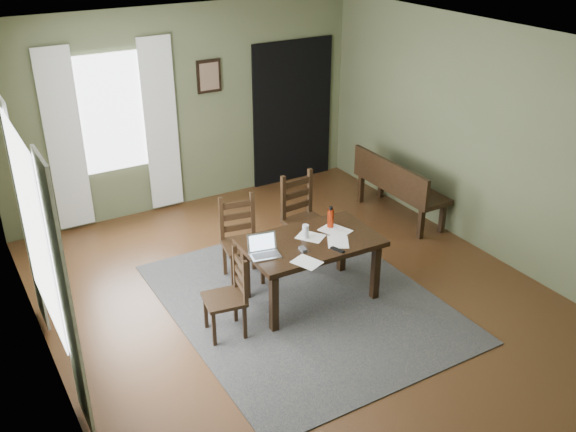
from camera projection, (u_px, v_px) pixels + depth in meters
ground at (302, 303)px, 6.84m from camera, size 5.00×6.00×0.01m
room_shell at (304, 142)px, 6.04m from camera, size 5.02×6.02×2.71m
rug at (302, 302)px, 6.83m from camera, size 2.60×3.20×0.01m
dining_table at (311, 247)px, 6.63m from camera, size 1.42×0.88×0.70m
chair_end at (229, 296)px, 6.17m from camera, size 0.44×0.43×0.87m
chair_back_left at (241, 241)px, 7.08m from camera, size 0.49×0.49×0.96m
chair_back_right at (304, 218)px, 7.50m from camera, size 0.48×0.49×1.02m
bench at (397, 183)px, 8.45m from camera, size 0.47×1.48×0.83m
laptop at (264, 249)px, 6.31m from camera, size 0.33×0.28×0.20m
computer_mouse at (303, 249)px, 6.39m from camera, size 0.06×0.10×0.03m
tv_remote at (337, 250)px, 6.40m from camera, size 0.09×0.16×0.02m
drinking_glass at (306, 231)px, 6.61m from camera, size 0.07×0.07×0.15m
water_bottle at (331, 218)px, 6.81m from camera, size 0.09×0.09×0.24m
paper_b at (338, 242)px, 6.56m from camera, size 0.32×0.34×0.00m
paper_c at (311, 237)px, 6.66m from camera, size 0.33×0.34×0.00m
paper_d at (335, 230)px, 6.78m from camera, size 0.32×0.37×0.00m
paper_e at (307, 262)px, 6.19m from camera, size 0.29×0.32×0.00m
window_left at (33, 228)px, 5.22m from camera, size 0.01×1.30×1.70m
window_back at (111, 113)px, 8.03m from camera, size 1.00×0.01×1.50m
curtain_left_near at (66, 302)px, 4.71m from camera, size 0.03×0.48×2.30m
curtain_left_far at (24, 216)px, 5.98m from camera, size 0.03×0.48×2.30m
curtain_back_left at (65, 141)px, 7.84m from camera, size 0.44×0.03×2.30m
curtain_back_right at (161, 125)px, 8.40m from camera, size 0.44×0.03×2.30m
framed_picture at (209, 76)px, 8.51m from camera, size 0.34×0.03×0.44m
doorway_back at (293, 112)px, 9.41m from camera, size 1.30×0.03×2.10m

